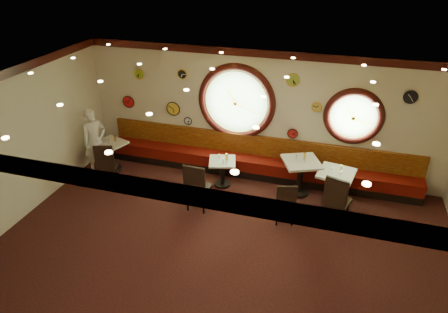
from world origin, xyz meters
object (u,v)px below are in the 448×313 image
Objects in this scene: table_c at (300,173)px; condiment_a_pepper at (108,141)px; condiment_d_pepper at (341,173)px; condiment_d_bottle at (341,168)px; table_d at (335,184)px; chair_c at (286,201)px; waiter at (95,141)px; condiment_a_salt at (106,140)px; condiment_a_bottle at (115,138)px; chair_a at (106,161)px; condiment_d_salt at (332,169)px; condiment_c_salt at (296,157)px; chair_b at (196,185)px; table_b at (222,170)px; chair_d at (337,197)px; condiment_b_pepper at (223,160)px; condiment_c_pepper at (305,160)px; condiment_b_bottle at (226,157)px; condiment_c_bottle at (305,156)px; condiment_b_salt at (219,156)px; table_a at (111,153)px.

condiment_a_pepper reaches higher than table_c.
condiment_d_bottle is (-0.00, 0.20, 0.02)m from condiment_d_pepper.
chair_c is (-0.96, -1.06, 0.05)m from table_d.
chair_c is 5.12m from waiter.
table_d is at bearing 0.51° from condiment_a_salt.
chair_a is at bearing -77.48° from condiment_a_bottle.
condiment_d_salt is at bearing 37.50° from chair_c.
condiment_c_salt is at bearing 4.27° from condiment_a_pepper.
chair_b is 2.93m from condiment_a_bottle.
condiment_a_salt is (-4.98, -0.28, 0.29)m from table_c.
table_b is 2.95m from condiment_a_bottle.
chair_a is 0.94× the size of chair_d.
condiment_a_salt is 1.05× the size of condiment_b_pepper.
chair_c is at bearing -11.80° from condiment_a_salt.
condiment_c_pepper reaches higher than table_c.
condiment_c_salt is at bearing 6.31° from condiment_b_bottle.
condiment_d_pepper is at bearing -56.78° from waiter.
condiment_c_bottle reaches higher than condiment_d_salt.
condiment_c_pepper reaches higher than condiment_b_bottle.
condiment_b_bottle reaches higher than condiment_b_salt.
table_a is at bearing 153.75° from chair_c.
condiment_c_pepper is 0.54× the size of condiment_b_bottle.
chair_d is 6.99× the size of condiment_b_pepper.
condiment_a_bottle is at bearing 32.60° from condiment_a_salt.
condiment_d_salt is (-0.11, 0.01, 0.36)m from table_d.
condiment_a_salt is 5.05m from condiment_c_bottle.
chair_d is at bearing -16.28° from table_b.
condiment_b_pepper is at bearing -48.59° from condiment_b_salt.
chair_a is at bearing -66.20° from condiment_a_pepper.
condiment_a_salt is 0.63× the size of condiment_c_bottle.
condiment_a_salt is at bearing 179.57° from condiment_d_pepper.
table_a is 0.53× the size of waiter.
condiment_a_bottle is 0.92× the size of condiment_c_bottle.
condiment_b_salt is 0.99× the size of condiment_a_pepper.
table_c is 0.42m from condiment_c_bottle.
condiment_a_bottle is at bearing 152.03° from chair_c.
table_b is 2.80m from condiment_d_pepper.
condiment_a_pepper is at bearing -125.71° from condiment_a_bottle.
condiment_a_salt is at bearing -168.32° from chair_d.
condiment_b_salt is at bearing 175.47° from condiment_d_pepper.
chair_d is 5.71m from condiment_a_bottle.
condiment_a_bottle is at bearing 54.29° from condiment_a_pepper.
chair_b is 5.29× the size of condiment_d_bottle.
condiment_b_bottle is 0.10× the size of waiter.
condiment_b_bottle is (-2.59, 0.10, 0.25)m from table_d.
chair_a is at bearing -67.41° from table_a.
condiment_c_salt is at bearing 4.80° from condiment_b_salt.
chair_d is 0.90m from condiment_d_bottle.
condiment_b_salt is at bearing -51.88° from waiter.
waiter is at bearing -174.13° from condiment_b_salt.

